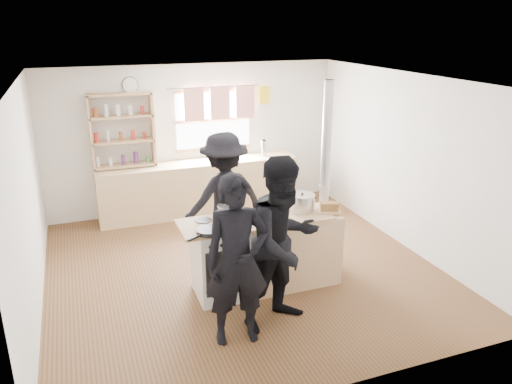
# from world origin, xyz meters

# --- Properties ---
(ground) EXTENTS (5.00, 5.00, 0.01)m
(ground) POSITION_xyz_m (0.00, 0.00, -0.01)
(ground) COLOR brown
(ground) RESTS_ON ground
(back_counter) EXTENTS (3.40, 0.55, 0.90)m
(back_counter) POSITION_xyz_m (0.00, 2.22, 0.45)
(back_counter) COLOR tan
(back_counter) RESTS_ON ground
(shelving_unit) EXTENTS (1.00, 0.28, 1.20)m
(shelving_unit) POSITION_xyz_m (-1.20, 2.34, 1.51)
(shelving_unit) COLOR tan
(shelving_unit) RESTS_ON back_counter
(thermos) EXTENTS (0.10, 0.10, 0.27)m
(thermos) POSITION_xyz_m (1.17, 2.22, 1.04)
(thermos) COLOR silver
(thermos) RESTS_ON back_counter
(cooking_island) EXTENTS (1.97, 0.64, 0.93)m
(cooking_island) POSITION_xyz_m (0.14, -0.55, 0.47)
(cooking_island) COLOR white
(cooking_island) RESTS_ON ground
(skillet_greens) EXTENTS (0.40, 0.40, 0.05)m
(skillet_greens) POSITION_xyz_m (-0.63, -0.77, 0.96)
(skillet_greens) COLOR black
(skillet_greens) RESTS_ON cooking_island
(roast_tray) EXTENTS (0.37, 0.34, 0.08)m
(roast_tray) POSITION_xyz_m (0.13, -0.55, 0.97)
(roast_tray) COLOR silver
(roast_tray) RESTS_ON cooking_island
(stockpot_stove) EXTENTS (0.22, 0.22, 0.18)m
(stockpot_stove) POSITION_xyz_m (-0.31, -0.39, 1.01)
(stockpot_stove) COLOR #B1B1B3
(stockpot_stove) RESTS_ON cooking_island
(stockpot_counter) EXTENTS (0.32, 0.32, 0.24)m
(stockpot_counter) POSITION_xyz_m (0.63, -0.50, 1.04)
(stockpot_counter) COLOR #B9B9BB
(stockpot_counter) RESTS_ON cooking_island
(bread_board) EXTENTS (0.33, 0.28, 0.12)m
(bread_board) POSITION_xyz_m (0.93, -0.65, 0.98)
(bread_board) COLOR tan
(bread_board) RESTS_ON cooking_island
(flue_heater) EXTENTS (0.35, 0.35, 2.50)m
(flue_heater) POSITION_xyz_m (1.03, -0.33, 0.64)
(flue_heater) COLOR black
(flue_heater) RESTS_ON ground
(person_near_left) EXTENTS (0.70, 0.50, 1.80)m
(person_near_left) POSITION_xyz_m (-0.54, -1.47, 0.90)
(person_near_left) COLOR black
(person_near_left) RESTS_ON ground
(person_near_right) EXTENTS (1.09, 0.96, 1.89)m
(person_near_right) POSITION_xyz_m (0.03, -1.33, 0.95)
(person_near_right) COLOR black
(person_near_right) RESTS_ON ground
(person_far) EXTENTS (1.25, 0.84, 1.80)m
(person_far) POSITION_xyz_m (-0.11, 0.35, 0.90)
(person_far) COLOR black
(person_far) RESTS_ON ground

